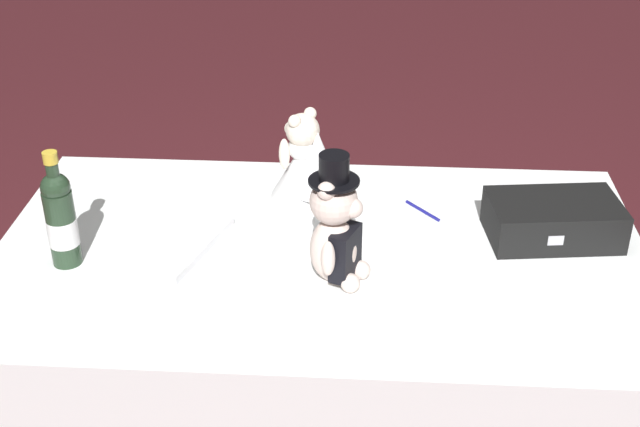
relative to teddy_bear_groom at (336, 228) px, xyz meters
name	(u,v)px	position (x,y,z in m)	size (l,w,h in m)	color
reception_table	(320,368)	(-0.04, 0.12, -0.50)	(1.56, 0.92, 0.73)	white
teddy_bear_groom	(336,228)	(0.00, 0.00, 0.00)	(0.14, 0.13, 0.31)	silver
teddy_bear_bride	(308,163)	(-0.09, 0.38, -0.03)	(0.22, 0.21, 0.24)	white
champagne_bottle	(61,218)	(-0.63, 0.03, -0.02)	(0.07, 0.07, 0.28)	#233825
signing_pen	(421,210)	(0.21, 0.32, -0.13)	(0.09, 0.10, 0.01)	navy
gift_case_black	(553,220)	(0.52, 0.22, -0.09)	(0.33, 0.22, 0.10)	black
guestbook	(167,241)	(-0.41, 0.12, -0.12)	(0.21, 0.29, 0.02)	white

